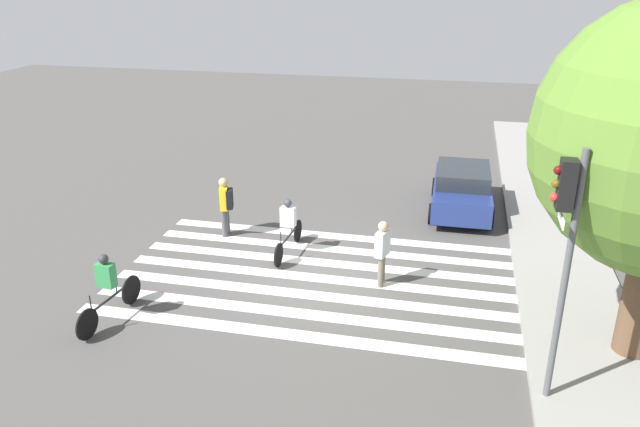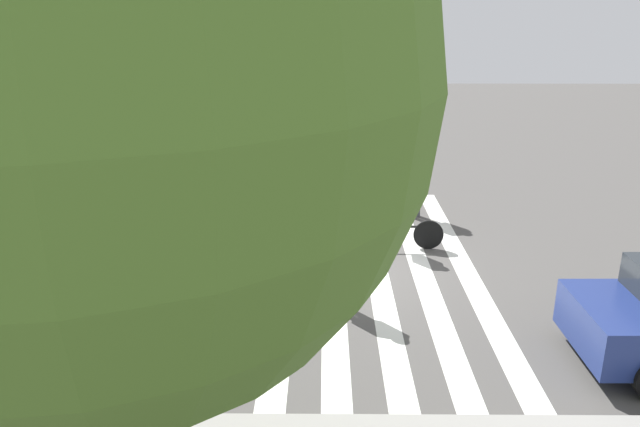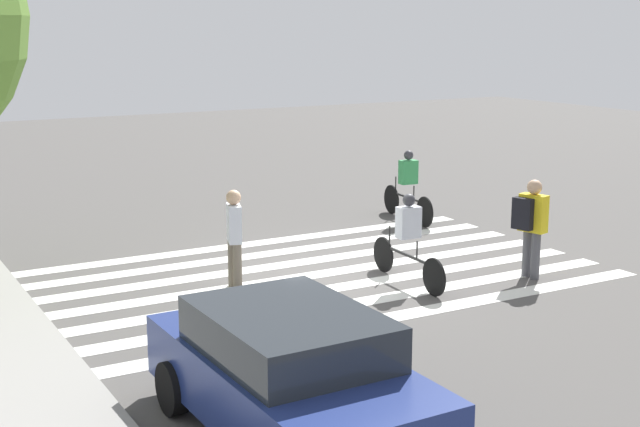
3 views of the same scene
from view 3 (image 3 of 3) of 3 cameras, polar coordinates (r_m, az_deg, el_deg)
The scene contains 7 objects.
ground_plane at distance 16.30m, azimuth 0.04°, elevation -3.90°, with size 60.00×60.00×0.00m, color #4C4947.
crosswalk_stripes at distance 16.30m, azimuth 0.04°, elevation -3.88°, with size 5.79×10.00×0.01m.
pedestrian_child_with_backpack at distance 16.27m, azimuth 13.34°, elevation -0.46°, with size 0.54×0.50×1.79m.
pedestrian_adult_blue_shirt at distance 15.31m, azimuth -5.51°, elevation -1.25°, with size 0.52×0.35×1.72m.
cyclist_near_curb at distance 15.60m, azimuth 5.66°, elevation -1.41°, with size 2.32×0.41×1.61m.
cyclist_mid_street at distance 20.68m, azimuth 5.65°, elevation 1.93°, with size 2.28×0.42×1.64m.
car_parked_dark_suv at distance 9.81m, azimuth -1.99°, elevation -10.24°, with size 4.08×1.98×1.48m.
Camera 3 is at (-13.63, 7.75, 4.47)m, focal length 50.00 mm.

